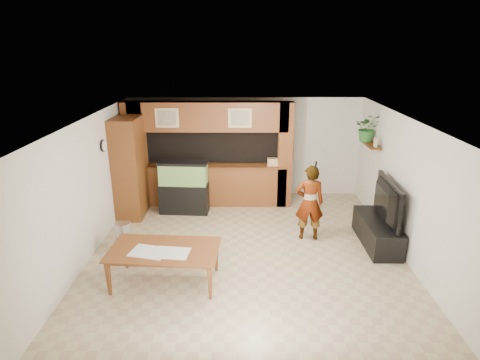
{
  "coord_description": "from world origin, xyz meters",
  "views": [
    {
      "loc": [
        -0.09,
        -7.02,
        3.92
      ],
      "look_at": [
        -0.14,
        0.6,
        1.29
      ],
      "focal_mm": 30.0,
      "sensor_mm": 36.0,
      "label": 1
    }
  ],
  "objects_px": {
    "aquarium": "(184,188)",
    "person": "(309,203)",
    "television": "(381,201)",
    "pantry_cabinet": "(130,168)",
    "dining_table": "(165,267)"
  },
  "relations": [
    {
      "from": "pantry_cabinet",
      "to": "aquarium",
      "type": "relative_size",
      "value": 1.83
    },
    {
      "from": "pantry_cabinet",
      "to": "television",
      "type": "bearing_deg",
      "value": -15.14
    },
    {
      "from": "aquarium",
      "to": "person",
      "type": "height_order",
      "value": "person"
    },
    {
      "from": "pantry_cabinet",
      "to": "dining_table",
      "type": "xyz_separation_m",
      "value": [
        1.29,
        -2.9,
        -0.85
      ]
    },
    {
      "from": "pantry_cabinet",
      "to": "television",
      "type": "xyz_separation_m",
      "value": [
        5.35,
        -1.45,
        -0.22
      ]
    },
    {
      "from": "pantry_cabinet",
      "to": "person",
      "type": "height_order",
      "value": "pantry_cabinet"
    },
    {
      "from": "pantry_cabinet",
      "to": "television",
      "type": "relative_size",
      "value": 1.61
    },
    {
      "from": "pantry_cabinet",
      "to": "aquarium",
      "type": "height_order",
      "value": "pantry_cabinet"
    },
    {
      "from": "dining_table",
      "to": "aquarium",
      "type": "bearing_deg",
      "value": 94.86
    },
    {
      "from": "pantry_cabinet",
      "to": "dining_table",
      "type": "height_order",
      "value": "pantry_cabinet"
    },
    {
      "from": "dining_table",
      "to": "pantry_cabinet",
      "type": "bearing_deg",
      "value": 117.32
    },
    {
      "from": "aquarium",
      "to": "television",
      "type": "height_order",
      "value": "television"
    },
    {
      "from": "television",
      "to": "person",
      "type": "bearing_deg",
      "value": 82.3
    },
    {
      "from": "aquarium",
      "to": "person",
      "type": "bearing_deg",
      "value": -22.45
    },
    {
      "from": "television",
      "to": "dining_table",
      "type": "xyz_separation_m",
      "value": [
        -4.06,
        -1.46,
        -0.62
      ]
    }
  ]
}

